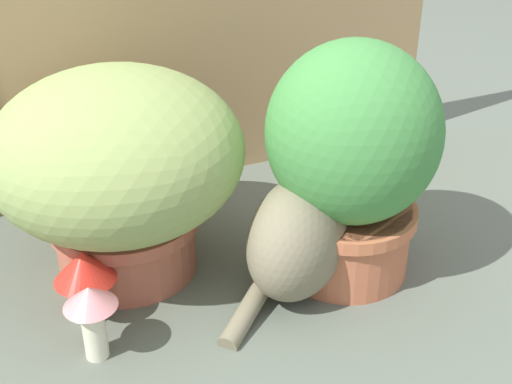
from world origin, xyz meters
name	(u,v)px	position (x,y,z in m)	size (l,w,h in m)	color
ground_plane	(259,292)	(0.00, 0.00, 0.00)	(6.00, 6.00, 0.00)	#5A6357
cardboard_backdrop	(183,22)	(0.04, 0.50, 0.38)	(1.27, 0.03, 0.75)	tan
grass_planter	(118,165)	(-0.20, 0.18, 0.22)	(0.46, 0.46, 0.40)	#AC5A44
leafy_planter	(352,157)	(0.18, 0.01, 0.24)	(0.31, 0.31, 0.45)	#BA6544
cat	(302,227)	(0.08, 0.00, 0.12)	(0.36, 0.30, 0.32)	#7A7259
mushroom_ornament_red	(84,272)	(-0.30, 0.05, 0.10)	(0.11, 0.11, 0.14)	silver
mushroom_ornament_pink	(91,309)	(-0.31, -0.04, 0.10)	(0.09, 0.09, 0.14)	#E9E5C4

